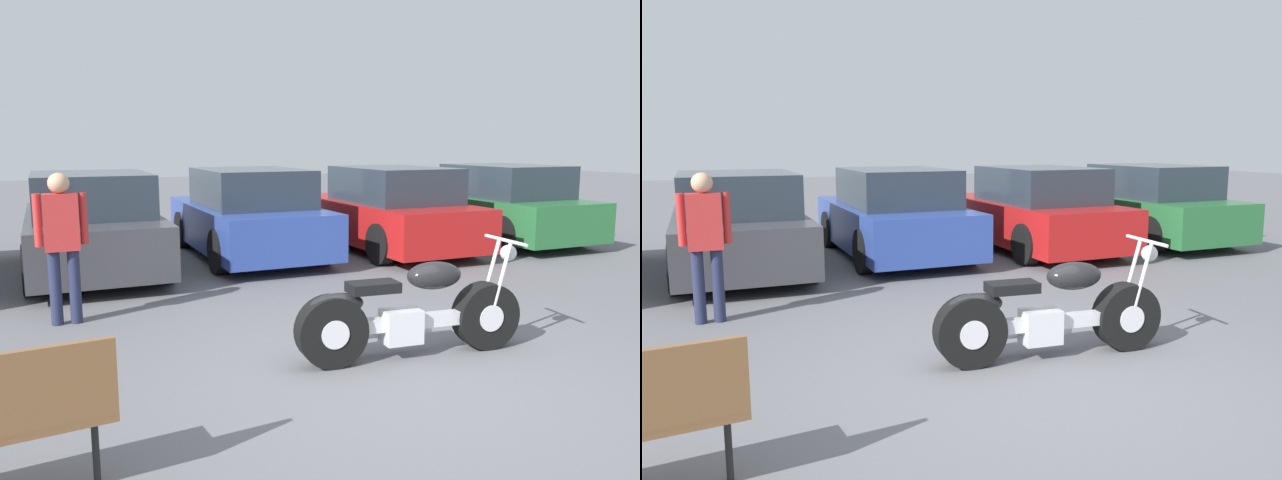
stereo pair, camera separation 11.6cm
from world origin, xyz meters
TOP-DOWN VIEW (x-y plane):
  - ground_plane at (0.00, 0.00)m, footprint 60.00×60.00m
  - motorcycle at (0.28, 0.45)m, footprint 2.15×0.65m
  - parked_car_dark_grey at (-2.00, 5.48)m, footprint 1.84×4.07m
  - parked_car_blue at (0.48, 5.78)m, footprint 1.84×4.07m
  - parked_car_red at (2.95, 5.42)m, footprint 1.84×4.07m
  - parked_car_green at (5.42, 5.45)m, footprint 1.84×4.07m
  - person_standing at (-2.47, 2.79)m, footprint 0.52×0.21m

SIDE VIEW (x-z plane):
  - ground_plane at x=0.00m, z-range 0.00..0.00m
  - motorcycle at x=0.28m, z-range -0.12..0.91m
  - parked_car_dark_grey at x=-2.00m, z-range -0.05..1.42m
  - parked_car_blue at x=0.48m, z-range -0.05..1.42m
  - parked_car_red at x=2.95m, z-range -0.05..1.42m
  - parked_car_green at x=5.42m, z-range -0.05..1.42m
  - person_standing at x=-2.47m, z-range 0.14..1.73m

